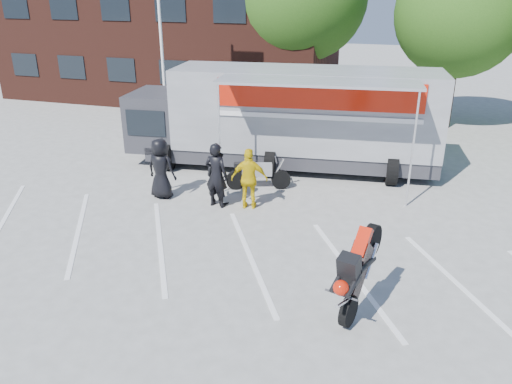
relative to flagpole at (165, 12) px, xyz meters
The scene contains 12 objects.
ground 12.83m from the flagpole, 58.02° to the right, with size 100.00×100.00×0.00m, color #A5A5A0.
parking_bay_lines 12.06m from the flagpole, 55.25° to the right, with size 18.00×5.00×0.01m, color white.
office_building 8.97m from the flagpole, 115.15° to the left, with size 18.00×8.00×7.00m, color #401C14.
flagpole is the anchor object (origin of this frame).
tree_mid 12.31m from the flagpole, 23.97° to the left, with size 5.44×5.44×7.68m.
transporter_truck 8.08m from the flagpole, 23.26° to the right, with size 10.87×5.24×3.46m, color #94989C, non-canonical shape.
parked_motorcycle 8.79m from the flagpole, 41.87° to the right, with size 0.70×2.09×1.09m, color #ACACB1, non-canonical shape.
stunt_bike_rider 14.71m from the flagpole, 48.23° to the right, with size 0.81×1.72×2.02m, color black, non-canonical shape.
spectator_leather_a 8.02m from the flagpole, 66.43° to the right, with size 0.90×0.59×1.85m, color black.
spectator_leather_b 8.89m from the flagpole, 54.49° to the right, with size 0.70×0.46×1.92m, color black.
spectator_leather_c 8.75m from the flagpole, 53.82° to the right, with size 0.77×0.60×1.59m, color black.
spectator_hivis 9.33m from the flagpole, 48.53° to the right, with size 1.05×0.44×1.79m, color yellow.
Camera 1 is at (3.44, -8.89, 5.99)m, focal length 35.00 mm.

